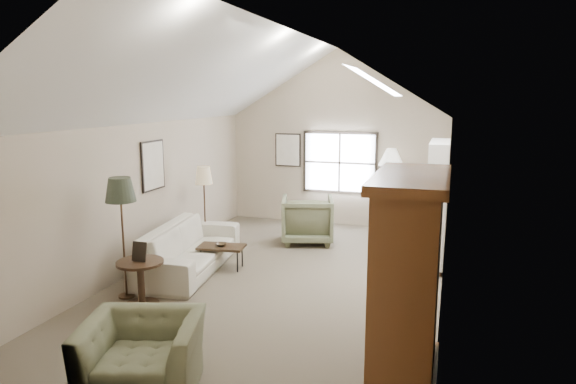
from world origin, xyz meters
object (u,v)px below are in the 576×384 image
(sofa, at_px, (189,248))
(side_table, at_px, (141,283))
(armoire, at_px, (407,281))
(armchair_near, at_px, (142,356))
(armchair_far, at_px, (307,219))
(coffee_table, at_px, (222,257))
(side_chair, at_px, (402,217))

(sofa, distance_m, side_table, 1.60)
(armoire, bearing_deg, armchair_near, -158.50)
(armoire, distance_m, armchair_far, 5.31)
(sofa, bearing_deg, armoire, -129.36)
(armoire, height_order, side_table, armoire)
(armchair_near, height_order, coffee_table, armchair_near)
(sofa, xyz_separation_m, side_chair, (3.33, 2.81, 0.15))
(coffee_table, xyz_separation_m, side_chair, (2.82, 2.59, 0.33))
(armoire, xyz_separation_m, coffee_table, (-3.35, 2.68, -0.90))
(sofa, bearing_deg, side_chair, -56.67)
(armchair_far, xyz_separation_m, coffee_table, (-0.98, -2.02, -0.27))
(side_table, bearing_deg, armchair_far, 70.21)
(coffee_table, xyz_separation_m, side_table, (-0.40, -1.82, 0.13))
(side_chair, bearing_deg, coffee_table, -161.69)
(side_table, relative_size, side_chair, 0.62)
(armchair_near, relative_size, armchair_far, 1.10)
(armchair_near, xyz_separation_m, coffee_table, (-0.84, 3.67, -0.17))
(armoire, relative_size, armchair_near, 1.91)
(armchair_near, relative_size, side_table, 1.74)
(armoire, distance_m, coffee_table, 4.39)
(armchair_far, xyz_separation_m, side_chair, (1.84, 0.57, 0.06))
(sofa, distance_m, armchair_far, 2.69)
(sofa, xyz_separation_m, armchair_near, (1.35, -3.45, -0.01))
(coffee_table, relative_size, side_table, 1.20)
(armchair_far, bearing_deg, side_chair, -178.86)
(coffee_table, bearing_deg, armchair_far, 64.17)
(sofa, height_order, side_table, sofa)
(sofa, distance_m, coffee_table, 0.58)
(armchair_far, distance_m, coffee_table, 2.26)
(sofa, bearing_deg, coffee_table, -73.21)
(armoire, relative_size, side_table, 3.32)
(armchair_near, relative_size, side_chair, 1.08)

